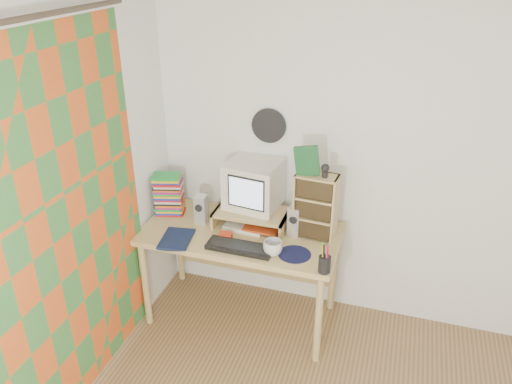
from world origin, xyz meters
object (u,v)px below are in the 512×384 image
Objects in this scene: desk at (244,243)px; diary at (162,236)px; dvd_stack at (169,196)px; crt_monitor at (252,187)px; mug at (273,248)px; cd_rack at (315,206)px; keyboard at (240,247)px.

diary is at bearing -145.56° from desk.
desk is 4.97× the size of dvd_stack.
dvd_stack is (-0.63, -0.05, -0.15)m from crt_monitor.
mug reaches higher than desk.
cd_rack reaches higher than diary.
cd_rack is (0.51, 0.03, 0.37)m from desk.
diary is (-0.52, -0.42, -0.26)m from crt_monitor.
mug is at bearing -5.23° from diary.
cd_rack reaches higher than dvd_stack.
mug is (0.26, -0.36, -0.24)m from crt_monitor.
mug reaches higher than diary.
cd_rack reaches higher than mug.
cd_rack is (0.44, 0.32, 0.22)m from keyboard.
keyboard is at bearing -4.61° from diary.
diary is at bearing -87.60° from dvd_stack.
mug is at bearing 2.95° from keyboard.
cd_rack is at bearing 0.76° from crt_monitor.
dvd_stack is 0.60× the size of cd_rack.
crt_monitor is at bearing 177.93° from cd_rack.
mug is (0.89, -0.31, -0.09)m from dvd_stack.
crt_monitor is at bearing 29.69° from diary.
keyboard is at bearing -40.95° from dvd_stack.
dvd_stack is 2.22× the size of mug.
diary is at bearing -176.18° from mug.
keyboard is 0.58m from cd_rack.
keyboard is 0.23m from mug.
crt_monitor is at bearing 95.75° from keyboard.
desk is 0.60m from diary.
keyboard is (0.07, -0.29, 0.15)m from desk.
dvd_stack reaches higher than mug.
crt_monitor is 0.65m from dvd_stack.
mug is at bearing -42.84° from desk.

